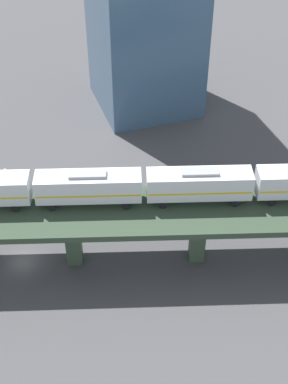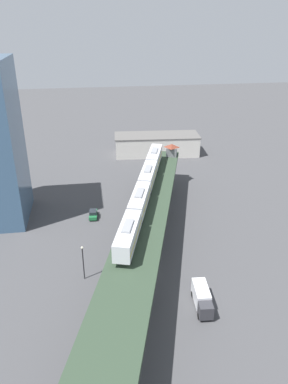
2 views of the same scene
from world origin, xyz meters
name	(u,v)px [view 1 (image 1 of 2)]	position (x,y,z in m)	size (l,w,h in m)	color
ground_plane	(23,262)	(0.00, 0.00, 0.00)	(400.00, 400.00, 0.00)	#424244
elevated_viaduct	(13,220)	(-0.05, -0.18, 7.06)	(34.42, 90.55, 8.24)	#2C3D2C
subway_train	(144,185)	(2.98, 14.83, 10.78)	(16.96, 48.51, 4.45)	silver
street_car_green	(173,180)	(-8.01, 22.98, 0.94)	(2.16, 4.50, 1.89)	#1E6638
street_lamp	(8,186)	(-10.22, 0.22, 4.11)	(0.44, 0.44, 6.94)	black
office_tower	(145,2)	(-31.12, 26.53, 18.00)	(16.00, 16.00, 36.00)	#3D5B7A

